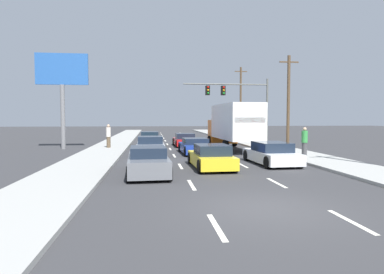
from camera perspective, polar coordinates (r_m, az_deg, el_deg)
The scene contains 18 objects.
ground_plane at distance 34.36m, azimuth -1.51°, elevation -1.03°, with size 140.00×140.00×0.00m, color #333335.
sidewalk_right at distance 30.89m, azimuth 12.06°, elevation -1.46°, with size 3.11×80.00×0.14m, color #9E9E99.
sidewalk_left at distance 29.44m, azimuth -13.89°, elevation -1.71°, with size 3.11×80.00×0.14m, color #9E9E99.
lane_markings at distance 30.43m, azimuth -0.81°, elevation -1.58°, with size 3.54×57.00×0.01m.
car_green at distance 31.21m, azimuth -7.27°, elevation -0.40°, with size 2.01×4.44×1.31m.
car_silver at distance 23.50m, azimuth -7.11°, elevation -1.61°, with size 2.00×4.14×1.31m.
car_gray at distance 15.39m, azimuth -7.51°, elevation -4.17°, with size 2.03×4.72×1.29m.
car_red at distance 30.57m, azimuth -1.26°, elevation -0.57°, with size 2.00×4.31×1.18m.
car_blue at distance 24.10m, azimuth 0.50°, elevation -1.62°, with size 2.12×4.55×1.13m.
car_yellow at distance 17.26m, azimuth 3.27°, elevation -3.45°, with size 2.00×4.40×1.22m.
box_truck at distance 27.02m, azimuth 7.03°, elevation 2.24°, with size 2.79×9.02×3.64m.
car_white at distance 19.21m, azimuth 13.36°, elevation -2.81°, with size 2.15×4.49×1.23m.
traffic_signal_mast at distance 35.06m, azimuth 6.95°, elevation 7.07°, with size 8.93×0.69×6.66m.
utility_pole_mid at distance 32.26m, azimuth 16.10°, elevation 6.17°, with size 1.80×0.28×8.29m.
utility_pole_far at distance 48.61m, azimuth 8.28°, elevation 6.13°, with size 1.80×0.28×9.78m.
roadside_billboard at distance 29.73m, azimuth -21.25°, elevation 8.92°, with size 4.18×0.36×7.85m.
pedestrian_near_corner at distance 28.32m, azimuth -14.04°, elevation 0.19°, with size 0.38×0.38×1.91m.
pedestrian_mid_block at distance 22.61m, azimuth 18.61°, elevation -0.74°, with size 0.38×0.38×1.84m.
Camera 1 is at (-3.21, -9.11, 2.58)m, focal length 31.32 mm.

